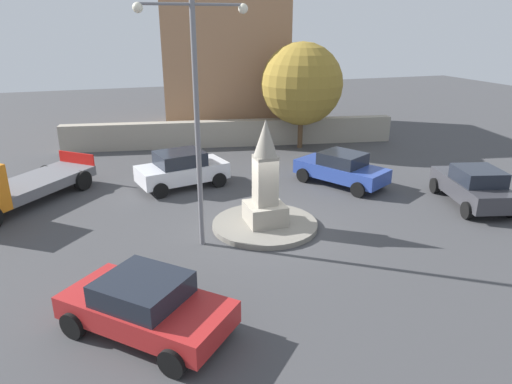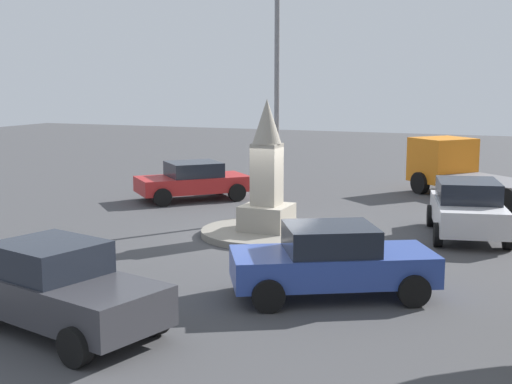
% 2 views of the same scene
% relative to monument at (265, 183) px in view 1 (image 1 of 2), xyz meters
% --- Properties ---
extents(ground_plane, '(80.00, 80.00, 0.00)m').
position_rel_monument_xyz_m(ground_plane, '(0.00, 0.00, -1.65)').
color(ground_plane, '#424244').
extents(traffic_island, '(3.70, 3.70, 0.18)m').
position_rel_monument_xyz_m(traffic_island, '(0.00, 0.00, -1.56)').
color(traffic_island, gray).
rests_on(traffic_island, ground).
extents(monument, '(1.30, 1.30, 3.65)m').
position_rel_monument_xyz_m(monument, '(0.00, 0.00, 0.00)').
color(monument, '#9E9687').
rests_on(monument, traffic_island).
extents(streetlamp, '(3.19, 0.28, 7.79)m').
position_rel_monument_xyz_m(streetlamp, '(-2.37, -0.62, 3.03)').
color(streetlamp, slate).
rests_on(streetlamp, ground).
extents(car_dark_grey_near_island, '(2.68, 4.24, 1.57)m').
position_rel_monument_xyz_m(car_dark_grey_near_island, '(8.45, -0.52, -0.87)').
color(car_dark_grey_near_island, '#38383D').
rests_on(car_dark_grey_near_island, ground).
extents(car_blue_waiting, '(3.43, 4.36, 1.47)m').
position_rel_monument_xyz_m(car_blue_waiting, '(4.70, 3.28, -0.90)').
color(car_blue_waiting, '#2D479E').
rests_on(car_blue_waiting, ground).
extents(car_white_parked_right, '(4.11, 2.65, 1.58)m').
position_rel_monument_xyz_m(car_white_parked_right, '(-2.03, 5.21, -0.84)').
color(car_white_parked_right, silver).
rests_on(car_white_parked_right, ground).
extents(car_red_approaching, '(4.10, 4.08, 1.39)m').
position_rel_monument_xyz_m(car_red_approaching, '(-4.53, -4.71, -0.93)').
color(car_red_approaching, '#B22323').
rests_on(car_red_approaching, ground).
extents(stone_boundary_wall, '(19.00, 3.89, 1.49)m').
position_rel_monument_xyz_m(stone_boundary_wall, '(1.96, 11.53, -0.91)').
color(stone_boundary_wall, '#9E9687').
rests_on(stone_boundary_wall, ground).
extents(corner_building, '(8.84, 9.28, 9.59)m').
position_rel_monument_xyz_m(corner_building, '(2.88, 17.02, 3.14)').
color(corner_building, '#A87A56').
rests_on(corner_building, ground).
extents(tree_near_wall, '(4.52, 4.52, 5.87)m').
position_rel_monument_xyz_m(tree_near_wall, '(5.58, 9.90, 1.96)').
color(tree_near_wall, brown).
rests_on(tree_near_wall, ground).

